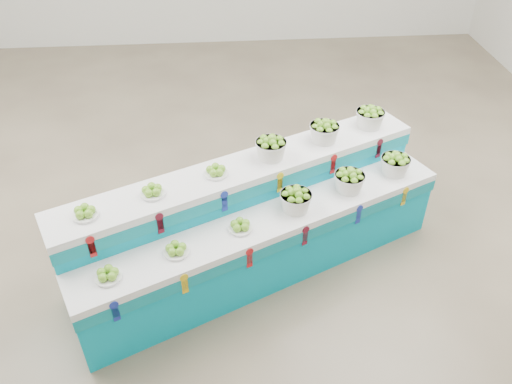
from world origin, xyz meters
TOP-DOWN VIEW (x-y plane):
  - ground at (0.00, 0.00)m, footprint 10.00×10.00m
  - display_stand at (0.43, -0.77)m, footprint 3.65×2.34m
  - plate_lower_left at (-0.78, -1.57)m, footprint 0.28×0.28m
  - plate_lower_mid at (-0.27, -1.33)m, footprint 0.28×0.28m
  - plate_lower_right at (0.26, -1.09)m, footprint 0.28×0.28m
  - basket_lower_left at (0.77, -0.85)m, footprint 0.38×0.38m
  - basket_lower_mid at (1.31, -0.61)m, footprint 0.38×0.38m
  - basket_lower_right at (1.82, -0.37)m, footprint 0.38×0.38m
  - plate_upper_left at (-0.97, -1.17)m, footprint 0.28×0.28m
  - plate_upper_mid at (-0.46, -0.93)m, footprint 0.28×0.28m
  - plate_upper_right at (0.08, -0.68)m, footprint 0.28×0.28m
  - basket_upper_left at (0.59, -0.45)m, footprint 0.38×0.38m
  - basket_upper_mid at (1.13, -0.20)m, footprint 0.38×0.38m
  - basket_upper_right at (1.63, 0.03)m, footprint 0.38×0.38m

SIDE VIEW (x-z plane):
  - ground at x=0.00m, z-range 0.00..0.00m
  - display_stand at x=0.43m, z-range 0.00..1.02m
  - plate_lower_left at x=-0.78m, z-range 0.72..0.81m
  - plate_lower_mid at x=-0.27m, z-range 0.72..0.81m
  - plate_lower_right at x=0.26m, z-range 0.72..0.81m
  - basket_lower_left at x=0.77m, z-range 0.72..0.93m
  - basket_lower_mid at x=1.31m, z-range 0.72..0.93m
  - basket_lower_right at x=1.82m, z-range 0.72..0.93m
  - plate_upper_left at x=-0.97m, z-range 1.02..1.11m
  - plate_upper_mid at x=-0.46m, z-range 1.02..1.11m
  - plate_upper_right at x=0.08m, z-range 1.02..1.11m
  - basket_upper_left at x=0.59m, z-range 1.02..1.23m
  - basket_upper_mid at x=1.13m, z-range 1.02..1.23m
  - basket_upper_right at x=1.63m, z-range 1.02..1.23m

